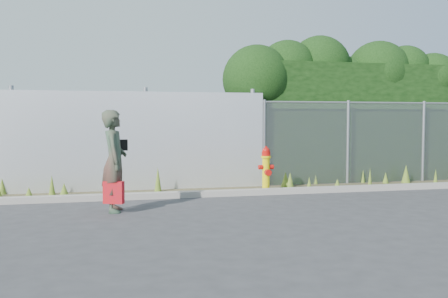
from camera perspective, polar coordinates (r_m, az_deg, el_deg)
name	(u,v)px	position (r m, az deg, el deg)	size (l,w,h in m)	color
ground	(259,211)	(8.71, 4.08, -7.09)	(80.00, 80.00, 0.00)	#323234
curb	(234,193)	(10.41, 1.10, -5.02)	(16.00, 0.22, 0.12)	gray
weed_strip	(235,186)	(11.09, 1.28, -4.24)	(16.00, 1.27, 0.55)	#433C26
corrugated_fence	(74,142)	(11.21, -16.79, 0.79)	(8.50, 0.21, 2.30)	silver
chainlink_fence	(386,142)	(13.10, 18.05, 0.81)	(6.50, 0.07, 2.05)	gray
hedge	(366,101)	(13.96, 15.97, 5.24)	(7.94, 2.23, 3.78)	black
fire_hydrant	(266,170)	(10.87, 4.82, -2.40)	(0.34, 0.30, 1.01)	yellow
woman	(114,161)	(8.73, -12.43, -1.35)	(0.64, 0.42, 1.75)	#106B49
red_tote_bag	(114,192)	(8.61, -12.50, -4.86)	(0.34, 0.13, 0.45)	#B00A26
black_shoulder_bag	(120,145)	(8.97, -11.79, 0.45)	(0.26, 0.11, 0.19)	black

